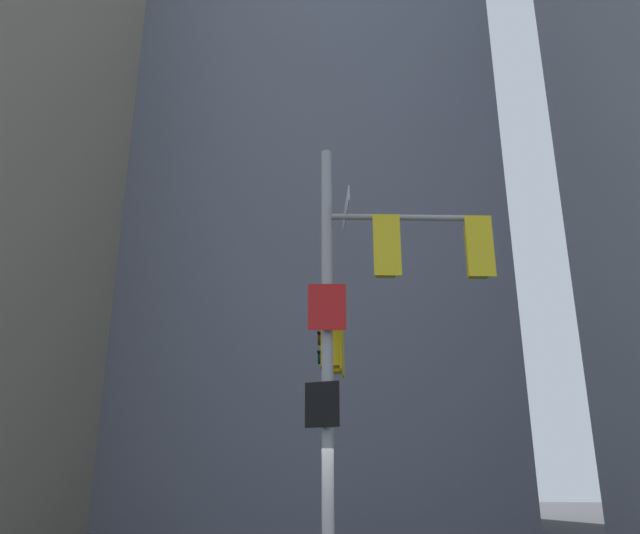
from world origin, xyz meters
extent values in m
cube|color=slate|center=(-3.46, 24.14, 27.04)|extent=(17.91, 17.91, 54.09)
cylinder|color=#9EA0A3|center=(0.00, 0.00, 3.92)|extent=(0.19, 0.19, 7.83)
cylinder|color=#9EA0A3|center=(1.46, 0.29, 6.52)|extent=(2.95, 0.68, 0.11)
cylinder|color=#9EA0A3|center=(-0.07, 0.84, 5.05)|extent=(0.24, 1.68, 0.11)
cube|color=yellow|center=(1.06, 0.02, 5.92)|extent=(0.48, 0.12, 1.14)
cube|color=yellow|center=(1.02, 0.20, 5.92)|extent=(0.40, 0.40, 1.00)
cylinder|color=red|center=(0.99, 0.40, 6.27)|extent=(0.21, 0.10, 0.20)
cube|color=black|center=(0.98, 0.40, 6.39)|extent=(0.23, 0.11, 0.02)
cylinder|color=#3C2C06|center=(0.99, 0.40, 5.92)|extent=(0.21, 0.10, 0.20)
cube|color=black|center=(0.98, 0.40, 6.04)|extent=(0.23, 0.11, 0.02)
cylinder|color=#06311C|center=(0.99, 0.40, 5.57)|extent=(0.21, 0.10, 0.20)
cube|color=black|center=(0.98, 0.40, 5.69)|extent=(0.23, 0.11, 0.02)
cube|color=yellow|center=(2.67, 0.33, 5.92)|extent=(0.48, 0.12, 1.14)
cube|color=yellow|center=(2.63, 0.52, 5.92)|extent=(0.40, 0.40, 1.00)
cylinder|color=red|center=(2.60, 0.72, 6.27)|extent=(0.21, 0.10, 0.20)
cube|color=black|center=(2.59, 0.72, 6.39)|extent=(0.23, 0.11, 0.02)
cylinder|color=#3C2C06|center=(2.60, 0.72, 5.92)|extent=(0.21, 0.10, 0.20)
cube|color=black|center=(2.59, 0.72, 6.04)|extent=(0.23, 0.11, 0.02)
cylinder|color=#06311C|center=(2.60, 0.72, 5.57)|extent=(0.21, 0.10, 0.20)
cube|color=black|center=(2.59, 0.72, 5.69)|extent=(0.23, 0.11, 0.02)
cube|color=yellow|center=(0.12, 0.85, 4.45)|extent=(0.07, 0.48, 1.14)
cube|color=yellow|center=(-0.07, 0.84, 4.45)|extent=(0.37, 0.37, 1.00)
cylinder|color=red|center=(-0.27, 0.82, 4.80)|extent=(0.08, 0.20, 0.20)
cube|color=black|center=(-0.27, 0.82, 4.92)|extent=(0.09, 0.22, 0.02)
cylinder|color=#3C2C06|center=(-0.27, 0.82, 4.45)|extent=(0.08, 0.20, 0.20)
cube|color=black|center=(-0.27, 0.82, 4.57)|extent=(0.09, 0.22, 0.02)
cylinder|color=#06311C|center=(-0.27, 0.82, 4.10)|extent=(0.08, 0.20, 0.20)
cube|color=black|center=(-0.27, 0.82, 4.22)|extent=(0.09, 0.22, 0.02)
cube|color=yellow|center=(0.07, 1.52, 4.45)|extent=(0.07, 0.48, 1.14)
cube|color=yellow|center=(-0.12, 1.51, 4.45)|extent=(0.37, 0.37, 1.00)
cylinder|color=red|center=(-0.32, 1.49, 4.80)|extent=(0.08, 0.20, 0.20)
cube|color=black|center=(-0.32, 1.49, 4.92)|extent=(0.09, 0.22, 0.02)
cylinder|color=#3C2C06|center=(-0.32, 1.49, 4.45)|extent=(0.08, 0.20, 0.20)
cube|color=black|center=(-0.32, 1.49, 4.57)|extent=(0.09, 0.22, 0.02)
cylinder|color=#06311C|center=(-0.32, 1.49, 4.10)|extent=(0.08, 0.20, 0.20)
cube|color=black|center=(-0.32, 1.49, 4.22)|extent=(0.09, 0.22, 0.02)
cube|color=white|center=(0.34, 0.07, 6.68)|extent=(0.29, 1.36, 0.28)
cube|color=#19479E|center=(0.34, 0.07, 6.68)|extent=(0.28, 1.32, 0.24)
cube|color=red|center=(0.03, -0.22, 4.78)|extent=(0.64, 0.11, 0.80)
cube|color=white|center=(0.03, -0.22, 4.78)|extent=(0.60, 0.10, 0.76)
cube|color=black|center=(-0.06, -0.21, 3.17)|extent=(0.58, 0.17, 0.72)
cube|color=white|center=(-0.06, -0.21, 3.17)|extent=(0.54, 0.15, 0.68)
camera|label=1|loc=(1.57, -10.27, 2.01)|focal=35.21mm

